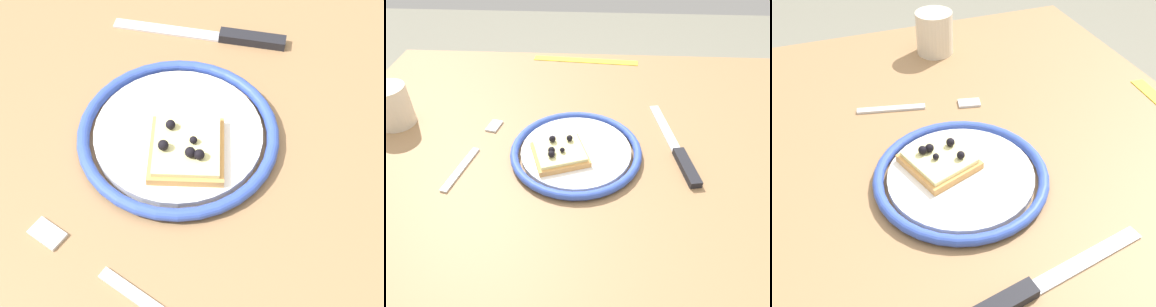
% 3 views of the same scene
% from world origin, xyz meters
% --- Properties ---
extents(dining_table, '(1.00, 0.85, 0.77)m').
position_xyz_m(dining_table, '(0.00, 0.00, 0.68)').
color(dining_table, '#936D47').
rests_on(dining_table, ground_plane).
extents(plate, '(0.23, 0.23, 0.02)m').
position_xyz_m(plate, '(-0.01, 0.01, 0.77)').
color(plate, white).
rests_on(plate, dining_table).
extents(pizza_slice_near, '(0.11, 0.11, 0.03)m').
position_xyz_m(pizza_slice_near, '(-0.04, -0.01, 0.79)').
color(pizza_slice_near, tan).
rests_on(pizza_slice_near, plate).
extents(knife, '(0.06, 0.24, 0.01)m').
position_xyz_m(knife, '(0.17, 0.01, 0.77)').
color(knife, silver).
rests_on(knife, dining_table).
extents(fork, '(0.06, 0.20, 0.00)m').
position_xyz_m(fork, '(-0.19, 0.01, 0.77)').
color(fork, silver).
rests_on(fork, dining_table).
extents(cup, '(0.07, 0.07, 0.08)m').
position_xyz_m(cup, '(-0.37, 0.09, 0.81)').
color(cup, beige).
rests_on(cup, dining_table).
extents(measuring_tape, '(0.27, 0.04, 0.00)m').
position_xyz_m(measuring_tape, '(-0.01, 0.38, 0.77)').
color(measuring_tape, yellow).
rests_on(measuring_tape, dining_table).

